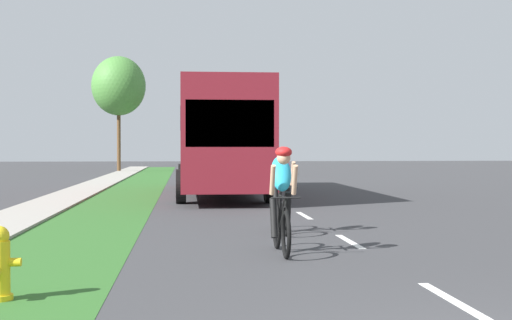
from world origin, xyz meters
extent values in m
plane|color=#38383A|center=(0.00, 20.00, 0.00)|extent=(120.00, 120.00, 0.00)
cube|color=#2D6026|center=(-4.62, 20.00, 0.00)|extent=(2.15, 70.00, 0.01)
cube|color=#9E998E|center=(-6.43, 20.00, 0.00)|extent=(1.46, 70.00, 0.10)
cube|color=white|center=(0.00, 3.00, 0.00)|extent=(0.12, 1.80, 0.01)
cube|color=white|center=(0.00, 7.67, 0.00)|extent=(0.12, 1.80, 0.01)
cube|color=white|center=(0.00, 12.33, 0.00)|extent=(0.12, 1.80, 0.01)
cube|color=white|center=(0.00, 17.00, 0.00)|extent=(0.12, 1.80, 0.01)
cube|color=white|center=(0.00, 21.67, 0.00)|extent=(0.12, 1.80, 0.01)
cube|color=white|center=(0.00, 26.33, 0.00)|extent=(0.12, 1.80, 0.01)
cube|color=white|center=(0.00, 31.00, 0.00)|extent=(0.12, 1.80, 0.01)
cube|color=white|center=(0.00, 35.67, 0.00)|extent=(0.12, 1.80, 0.01)
cube|color=white|center=(0.00, 40.33, 0.00)|extent=(0.12, 1.80, 0.01)
cube|color=white|center=(0.00, 45.00, 0.00)|extent=(0.12, 1.80, 0.01)
cube|color=white|center=(0.00, 49.67, 0.00)|extent=(0.12, 1.80, 0.01)
cylinder|color=yellow|center=(-4.46, 3.42, 0.39)|extent=(0.12, 0.09, 0.09)
torus|color=black|center=(-1.32, 6.92, 0.34)|extent=(0.06, 0.68, 0.68)
torus|color=black|center=(-1.32, 5.88, 0.34)|extent=(0.06, 0.68, 0.68)
cylinder|color=black|center=(-1.32, 6.30, 0.52)|extent=(0.04, 0.59, 0.43)
cylinder|color=black|center=(-1.32, 6.58, 0.62)|extent=(0.04, 0.04, 0.55)
cylinder|color=black|center=(-1.32, 6.35, 0.85)|extent=(0.03, 0.55, 0.03)
cylinder|color=black|center=(-1.32, 5.90, 0.86)|extent=(0.42, 0.02, 0.02)
ellipsoid|color=#26A5CC|center=(-1.32, 6.42, 1.18)|extent=(0.30, 0.54, 0.63)
sphere|color=tan|center=(-1.32, 6.14, 1.42)|extent=(0.20, 0.20, 0.20)
ellipsoid|color=red|center=(-1.32, 6.14, 1.50)|extent=(0.24, 0.28, 0.16)
cylinder|color=tan|center=(-1.48, 6.14, 1.10)|extent=(0.07, 0.26, 0.45)
cylinder|color=tan|center=(-1.16, 6.14, 1.10)|extent=(0.07, 0.26, 0.45)
cylinder|color=black|center=(-1.42, 6.50, 0.52)|extent=(0.10, 0.30, 0.60)
cylinder|color=black|center=(-1.22, 6.45, 0.62)|extent=(0.10, 0.25, 0.61)
torus|color=black|center=(-0.96, 9.51, 0.34)|extent=(0.06, 0.68, 0.68)
torus|color=black|center=(-0.96, 8.47, 0.34)|extent=(0.06, 0.68, 0.68)
cylinder|color=black|center=(-0.96, 8.89, 0.52)|extent=(0.04, 0.59, 0.43)
cylinder|color=black|center=(-0.96, 9.17, 0.62)|extent=(0.04, 0.04, 0.55)
cylinder|color=black|center=(-0.96, 8.94, 0.85)|extent=(0.03, 0.55, 0.03)
cylinder|color=black|center=(-0.96, 8.49, 0.86)|extent=(0.42, 0.02, 0.02)
ellipsoid|color=#CC2D8C|center=(-0.96, 9.01, 1.18)|extent=(0.30, 0.54, 0.63)
sphere|color=tan|center=(-0.96, 8.73, 1.42)|extent=(0.20, 0.20, 0.20)
ellipsoid|color=red|center=(-0.96, 8.73, 1.50)|extent=(0.24, 0.28, 0.16)
cylinder|color=tan|center=(-1.12, 8.73, 1.10)|extent=(0.07, 0.26, 0.45)
cylinder|color=tan|center=(-0.80, 8.73, 1.10)|extent=(0.07, 0.26, 0.45)
cylinder|color=black|center=(-1.06, 9.09, 0.52)|extent=(0.10, 0.30, 0.60)
cylinder|color=black|center=(-0.86, 9.04, 0.62)|extent=(0.10, 0.25, 0.61)
cube|color=maroon|center=(-1.59, 20.00, 1.93)|extent=(2.50, 11.60, 3.10)
cube|color=#1E2833|center=(-1.59, 20.00, 2.33)|extent=(2.52, 10.67, 0.64)
cube|color=#1E2833|center=(-1.59, 14.23, 2.18)|extent=(2.25, 0.06, 1.20)
cylinder|color=black|center=(-2.84, 16.23, 0.48)|extent=(0.28, 0.96, 0.96)
cylinder|color=black|center=(-0.34, 16.23, 0.48)|extent=(0.28, 0.96, 0.96)
cylinder|color=black|center=(-2.84, 23.19, 0.48)|extent=(0.28, 0.96, 0.96)
cylinder|color=black|center=(-0.34, 23.19, 0.48)|extent=(0.28, 0.96, 0.96)
cube|color=silver|center=(1.29, 37.86, 0.64)|extent=(1.76, 4.30, 0.76)
cube|color=silver|center=(1.29, 38.01, 1.26)|extent=(1.55, 2.24, 0.52)
cube|color=#1E2833|center=(1.29, 37.04, 1.24)|extent=(1.44, 0.08, 0.44)
cylinder|color=black|center=(0.41, 36.52, 0.32)|extent=(0.22, 0.64, 0.64)
cylinder|color=black|center=(2.17, 36.52, 0.32)|extent=(0.22, 0.64, 0.64)
cylinder|color=black|center=(0.41, 39.19, 0.32)|extent=(0.22, 0.64, 0.64)
cylinder|color=black|center=(2.17, 39.19, 0.32)|extent=(0.22, 0.64, 0.64)
cube|color=red|center=(1.74, 48.44, 0.72)|extent=(1.96, 5.10, 0.76)
cube|color=red|center=(1.74, 47.68, 1.32)|extent=(1.80, 1.78, 0.64)
cube|color=#1E2833|center=(1.74, 46.97, 1.30)|extent=(1.67, 0.08, 0.52)
cube|color=red|center=(0.84, 49.46, 1.02)|extent=(0.08, 2.81, 0.40)
cube|color=red|center=(2.64, 49.46, 1.02)|extent=(0.08, 2.81, 0.40)
cube|color=red|center=(1.74, 50.95, 1.02)|extent=(1.80, 0.08, 0.40)
cylinder|color=black|center=(0.76, 46.91, 0.38)|extent=(0.26, 0.76, 0.76)
cylinder|color=black|center=(2.72, 46.91, 0.38)|extent=(0.26, 0.76, 0.76)
cylinder|color=black|center=(0.76, 49.97, 0.38)|extent=(0.26, 0.76, 0.76)
cylinder|color=black|center=(2.72, 49.97, 0.38)|extent=(0.26, 0.76, 0.76)
cube|color=black|center=(-1.59, 59.01, 0.81)|extent=(1.90, 4.70, 1.00)
cube|color=black|center=(-1.59, 59.21, 1.53)|extent=(1.71, 2.91, 0.52)
cube|color=#1E2833|center=(-1.59, 57.95, 1.41)|extent=(1.56, 0.08, 0.44)
cylinder|color=black|center=(-2.54, 57.60, 0.36)|extent=(0.25, 0.72, 0.72)
cylinder|color=black|center=(-0.64, 57.60, 0.36)|extent=(0.25, 0.72, 0.72)
cylinder|color=black|center=(-2.54, 60.42, 0.36)|extent=(0.25, 0.72, 0.72)
cylinder|color=black|center=(-0.64, 60.42, 0.36)|extent=(0.25, 0.72, 0.72)
cylinder|color=brown|center=(-7.06, 44.05, 2.10)|extent=(0.24, 0.24, 4.20)
ellipsoid|color=#478438|center=(-7.06, 44.05, 5.60)|extent=(3.51, 3.51, 3.86)
camera|label=1|loc=(-2.72, -4.24, 1.56)|focal=51.22mm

